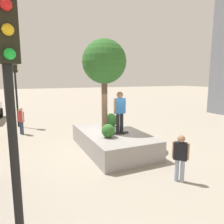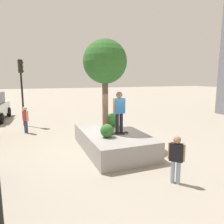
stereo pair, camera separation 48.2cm
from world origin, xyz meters
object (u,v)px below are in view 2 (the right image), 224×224
Objects in this scene: skateboard at (119,133)px; pedestrian_crossing at (176,156)px; traffic_light_corner at (22,81)px; plaza_tree at (105,62)px; planter_ledge at (112,140)px; bystander_watching at (25,118)px; skateboarder at (119,109)px.

pedestrian_crossing is (-3.09, -0.59, -0.02)m from skateboard.
traffic_light_corner is 11.46m from pedestrian_crossing.
plaza_tree reaches higher than skateboard.
traffic_light_corner is at bearing 29.26° from skateboard.
planter_ledge is at bearing 11.11° from pedestrian_crossing.
bystander_watching reaches higher than skateboard.
skateboarder is (-1.27, -0.19, -2.02)m from plaza_tree.
plaza_tree reaches higher than skateboarder.
traffic_light_corner is (7.18, 4.02, 2.13)m from skateboard.
pedestrian_crossing is (-3.09, -0.59, -1.05)m from skateboarder.
skateboard is at bearing 10.79° from pedestrian_crossing.
skateboard is (-0.54, -0.12, 0.47)m from planter_ledge.
plaza_tree is at bearing 8.36° from skateboarder.
bystander_watching is at bearing -175.86° from traffic_light_corner.
skateboard is 0.18× the size of traffic_light_corner.
pedestrian_crossing reaches higher than skateboard.
skateboard is 8.50m from traffic_light_corner.
skateboard is at bearing -90.00° from skateboarder.
plaza_tree is 3.31m from skateboard.
planter_ledge is at bearing -175.10° from plaza_tree.
planter_ledge is 2.99× the size of pedestrian_crossing.
pedestrian_crossing is at bearing -169.92° from plaza_tree.
skateboarder reaches higher than bystander_watching.
plaza_tree is 2.37× the size of skateboarder.
skateboarder is 8.30m from traffic_light_corner.
bystander_watching is at bearing 37.56° from skateboard.
skateboarder is (-0.54, -0.12, 1.51)m from planter_ledge.
traffic_light_corner is 2.93× the size of pedestrian_crossing.
planter_ledge is 3.60m from plaza_tree.
plaza_tree is 5.39m from pedestrian_crossing.
skateboarder is at bearing -171.64° from plaza_tree.
skateboard is 6.34m from bystander_watching.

